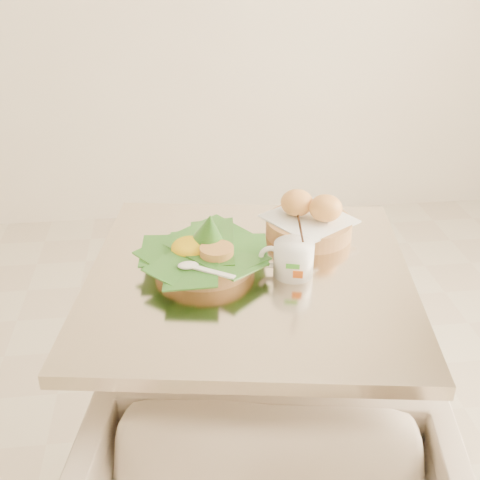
{
  "coord_description": "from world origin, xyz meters",
  "views": [
    {
      "loc": [
        -0.01,
        -1.16,
        1.43
      ],
      "look_at": [
        0.12,
        -0.03,
        0.82
      ],
      "focal_mm": 45.0,
      "sensor_mm": 36.0,
      "label": 1
    }
  ],
  "objects": [
    {
      "name": "coffee_mug",
      "position": [
        0.23,
        -0.07,
        0.79
      ],
      "size": [
        0.12,
        0.09,
        0.15
      ],
      "rotation": [
        0.0,
        0.0,
        -0.25
      ],
      "color": "white",
      "rests_on": "cafe_table"
    },
    {
      "name": "cafe_table",
      "position": [
        0.14,
        -0.06,
        0.53
      ],
      "size": [
        0.8,
        0.8,
        0.75
      ],
      "rotation": [
        0.0,
        0.0,
        -0.15
      ],
      "color": "gray",
      "rests_on": "floor"
    },
    {
      "name": "rice_basket",
      "position": [
        0.04,
        -0.01,
        0.79
      ],
      "size": [
        0.28,
        0.28,
        0.14
      ],
      "rotation": [
        0.0,
        0.0,
        -0.26
      ],
      "color": "tan",
      "rests_on": "cafe_table"
    },
    {
      "name": "bread_basket",
      "position": [
        0.31,
        0.11,
        0.79
      ],
      "size": [
        0.25,
        0.25,
        0.11
      ],
      "rotation": [
        0.0,
        0.0,
        -0.19
      ],
      "color": "tan",
      "rests_on": "cafe_table"
    }
  ]
}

